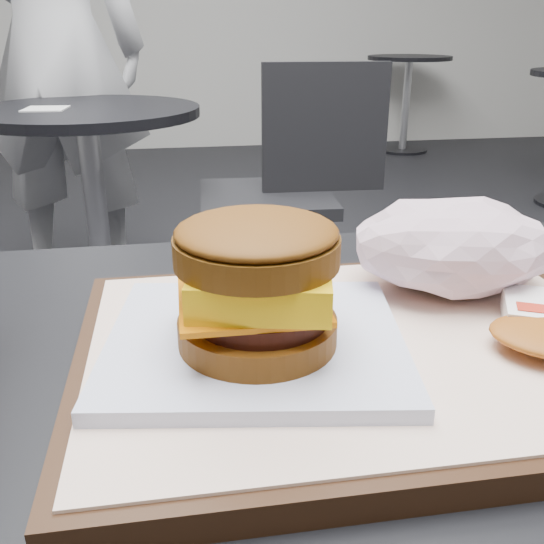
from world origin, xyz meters
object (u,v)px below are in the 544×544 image
Objects in this scene: neighbor_chair at (286,183)px; patron at (54,44)px; serving_tray at (361,351)px; breakfast_sandwich at (257,298)px; crumpled_wrapper at (453,245)px; neighbor_table at (92,171)px.

patron is at bearing 143.59° from neighbor_chair.
serving_tray is 0.09m from breakfast_sandwich.
neighbor_chair is 0.48× the size of patron.
patron is at bearing 106.96° from crumpled_wrapper.
serving_tray is at bearing 118.72° from patron.
neighbor_chair is at bearing 78.68° from breakfast_sandwich.
serving_tray is at bearing -142.39° from crumpled_wrapper.
neighbor_chair is at bearing -7.78° from neighbor_table.
crumpled_wrapper is 2.12m from patron.
breakfast_sandwich is at bearing -173.12° from serving_tray.
breakfast_sandwich is 0.12× the size of patron.
neighbor_table is at bearing 100.58° from breakfast_sandwich.
patron is at bearing 107.00° from neighbor_table.
patron reaches higher than neighbor_chair.
breakfast_sandwich is 0.19m from crumpled_wrapper.
neighbor_chair reaches higher than crumpled_wrapper.
breakfast_sandwich is 0.24× the size of neighbor_chair.
neighbor_table is at bearing 121.74° from patron.
crumpled_wrapper reaches higher than neighbor_table.
crumpled_wrapper is at bearing -95.55° from neighbor_chair.
serving_tray is 2.17m from patron.
crumpled_wrapper is 0.09× the size of patron.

